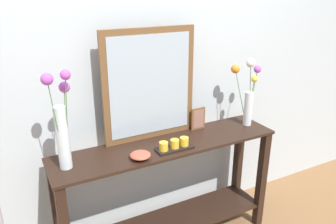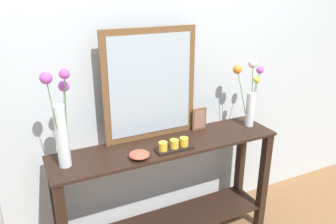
{
  "view_description": "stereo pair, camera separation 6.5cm",
  "coord_description": "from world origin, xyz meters",
  "px_view_note": "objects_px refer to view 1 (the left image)",
  "views": [
    {
      "loc": [
        -0.92,
        -1.75,
        1.79
      ],
      "look_at": [
        0.0,
        0.0,
        1.03
      ],
      "focal_mm": 35.8,
      "sensor_mm": 36.0,
      "label": 1
    },
    {
      "loc": [
        -0.86,
        -1.78,
        1.79
      ],
      "look_at": [
        0.0,
        0.0,
        1.03
      ],
      "focal_mm": 35.8,
      "sensor_mm": 36.0,
      "label": 2
    }
  ],
  "objects_px": {
    "candle_tray": "(174,145)",
    "mirror_leaning": "(150,85)",
    "picture_frame_small": "(198,119)",
    "vase_right": "(248,92)",
    "console_table": "(168,186)",
    "decorative_bowl": "(140,155)",
    "tall_vase_left": "(62,124)"
  },
  "relations": [
    {
      "from": "mirror_leaning",
      "to": "picture_frame_small",
      "type": "bearing_deg",
      "value": -6.1
    },
    {
      "from": "console_table",
      "to": "candle_tray",
      "type": "bearing_deg",
      "value": -93.11
    },
    {
      "from": "mirror_leaning",
      "to": "decorative_bowl",
      "type": "xyz_separation_m",
      "value": [
        -0.19,
        -0.25,
        -0.34
      ]
    },
    {
      "from": "picture_frame_small",
      "to": "candle_tray",
      "type": "bearing_deg",
      "value": -146.53
    },
    {
      "from": "candle_tray",
      "to": "picture_frame_small",
      "type": "bearing_deg",
      "value": 33.47
    },
    {
      "from": "tall_vase_left",
      "to": "vase_right",
      "type": "bearing_deg",
      "value": 1.3
    },
    {
      "from": "vase_right",
      "to": "candle_tray",
      "type": "distance_m",
      "value": 0.71
    },
    {
      "from": "console_table",
      "to": "decorative_bowl",
      "type": "bearing_deg",
      "value": -156.45
    },
    {
      "from": "mirror_leaning",
      "to": "vase_right",
      "type": "bearing_deg",
      "value": -9.74
    },
    {
      "from": "vase_right",
      "to": "picture_frame_small",
      "type": "bearing_deg",
      "value": 166.78
    },
    {
      "from": "vase_right",
      "to": "mirror_leaning",
      "type": "bearing_deg",
      "value": 170.26
    },
    {
      "from": "mirror_leaning",
      "to": "vase_right",
      "type": "distance_m",
      "value": 0.74
    },
    {
      "from": "console_table",
      "to": "decorative_bowl",
      "type": "distance_m",
      "value": 0.44
    },
    {
      "from": "console_table",
      "to": "vase_right",
      "type": "bearing_deg",
      "value": 2.12
    },
    {
      "from": "candle_tray",
      "to": "decorative_bowl",
      "type": "relative_size",
      "value": 1.94
    },
    {
      "from": "console_table",
      "to": "picture_frame_small",
      "type": "xyz_separation_m",
      "value": [
        0.3,
        0.11,
        0.41
      ]
    },
    {
      "from": "picture_frame_small",
      "to": "console_table",
      "type": "bearing_deg",
      "value": -159.86
    },
    {
      "from": "console_table",
      "to": "decorative_bowl",
      "type": "height_order",
      "value": "decorative_bowl"
    },
    {
      "from": "console_table",
      "to": "vase_right",
      "type": "height_order",
      "value": "vase_right"
    },
    {
      "from": "tall_vase_left",
      "to": "candle_tray",
      "type": "xyz_separation_m",
      "value": [
        0.65,
        -0.09,
        -0.24
      ]
    },
    {
      "from": "mirror_leaning",
      "to": "tall_vase_left",
      "type": "distance_m",
      "value": 0.63
    },
    {
      "from": "picture_frame_small",
      "to": "tall_vase_left",
      "type": "bearing_deg",
      "value": -173.11
    },
    {
      "from": "mirror_leaning",
      "to": "picture_frame_small",
      "type": "distance_m",
      "value": 0.46
    },
    {
      "from": "picture_frame_small",
      "to": "decorative_bowl",
      "type": "relative_size",
      "value": 1.28
    },
    {
      "from": "decorative_bowl",
      "to": "picture_frame_small",
      "type": "bearing_deg",
      "value": 21.68
    },
    {
      "from": "console_table",
      "to": "tall_vase_left",
      "type": "bearing_deg",
      "value": -179.54
    },
    {
      "from": "console_table",
      "to": "mirror_leaning",
      "type": "height_order",
      "value": "mirror_leaning"
    },
    {
      "from": "console_table",
      "to": "picture_frame_small",
      "type": "bearing_deg",
      "value": 20.14
    },
    {
      "from": "vase_right",
      "to": "console_table",
      "type": "bearing_deg",
      "value": -177.88
    },
    {
      "from": "candle_tray",
      "to": "picture_frame_small",
      "type": "height_order",
      "value": "picture_frame_small"
    },
    {
      "from": "candle_tray",
      "to": "mirror_leaning",
      "type": "bearing_deg",
      "value": 101.96
    },
    {
      "from": "candle_tray",
      "to": "decorative_bowl",
      "type": "distance_m",
      "value": 0.24
    }
  ]
}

